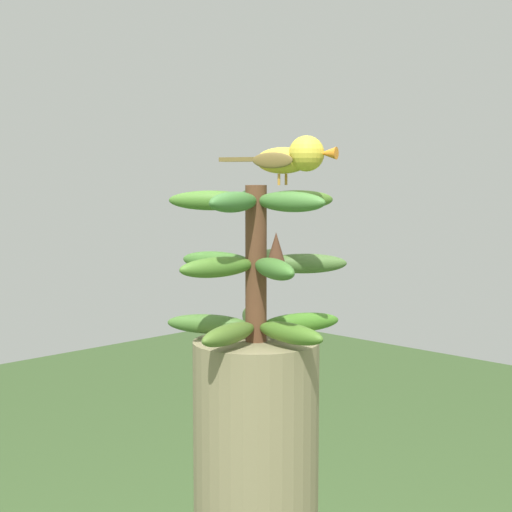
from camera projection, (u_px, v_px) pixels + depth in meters
The scene contains 2 objects.
banana_bunch at pixel (256, 263), 1.50m from camera, with size 0.34×0.33×0.29m.
perched_bird at pixel (293, 157), 1.47m from camera, with size 0.22×0.10×0.09m.
Camera 1 is at (-1.05, 1.06, 1.27)m, focal length 58.10 mm.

